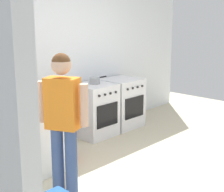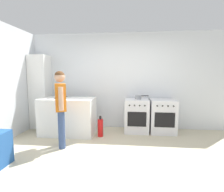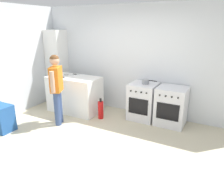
% 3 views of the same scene
% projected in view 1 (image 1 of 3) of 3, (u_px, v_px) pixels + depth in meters
% --- Properties ---
extents(ground_plane, '(8.00, 8.00, 0.00)m').
position_uv_depth(ground_plane, '(160.00, 170.00, 4.34)').
color(ground_plane, beige).
extents(back_wall, '(6.00, 0.10, 2.60)m').
position_uv_depth(back_wall, '(61.00, 56.00, 5.35)').
color(back_wall, silver).
rests_on(back_wall, ground).
extents(counter_unit, '(1.30, 0.70, 0.90)m').
position_uv_depth(counter_unit, '(13.00, 141.00, 4.08)').
color(counter_unit, white).
rests_on(counter_unit, ground).
extents(oven_left, '(0.61, 0.62, 0.85)m').
position_uv_depth(oven_left, '(94.00, 110.00, 5.55)').
color(oven_left, silver).
rests_on(oven_left, ground).
extents(oven_right, '(0.63, 0.62, 0.85)m').
position_uv_depth(oven_right, '(121.00, 103.00, 6.01)').
color(oven_right, silver).
rests_on(oven_right, ground).
extents(pot, '(0.35, 0.17, 0.11)m').
position_uv_depth(pot, '(95.00, 81.00, 5.47)').
color(pot, gray).
rests_on(pot, oven_left).
extents(person, '(0.32, 0.53, 1.55)m').
position_uv_depth(person, '(63.00, 114.00, 3.56)').
color(person, '#384C7A').
rests_on(person, ground).
extents(fire_extinguisher, '(0.13, 0.13, 0.50)m').
position_uv_depth(fire_extinguisher, '(72.00, 144.00, 4.66)').
color(fire_extinguisher, red).
rests_on(fire_extinguisher, ground).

